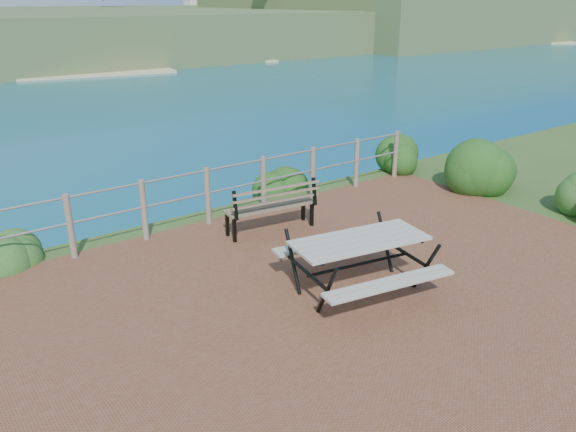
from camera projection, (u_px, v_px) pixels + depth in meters
name	position (u px, v px, depth m)	size (l,w,h in m)	color
ground	(336.00, 303.00, 7.23)	(10.00, 7.00, 0.12)	brown
safety_railing	(207.00, 193.00, 9.53)	(9.40, 0.10, 1.00)	#6B5B4C
distant_bay	(330.00, 11.00, 255.54)	(290.00, 232.36, 24.00)	#3E542A
picnic_table	(359.00, 259.00, 7.33)	(1.88, 1.52, 0.75)	#9C978C
park_bench	(270.00, 199.00, 9.23)	(1.59, 0.59, 0.88)	brown
shrub_right_front	(487.00, 190.00, 11.49)	(1.34, 1.34, 1.91)	#1A4415
shrub_right_edge	(399.00, 170.00, 12.83)	(0.98, 0.98, 1.40)	#1A4415
shrub_lip_west	(12.00, 258.00, 8.47)	(0.87, 0.87, 0.65)	#22541F
shrub_lip_east	(278.00, 187.00, 11.65)	(0.83, 0.83, 0.59)	#1A4415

